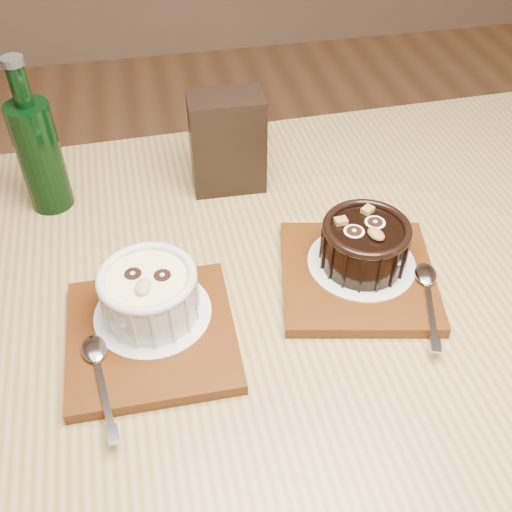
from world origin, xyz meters
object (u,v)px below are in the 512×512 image
(table, at_px, (271,356))
(ramekin_white, at_px, (149,292))
(tray_right, at_px, (357,276))
(green_bottle, at_px, (39,153))
(ramekin_dark, at_px, (365,242))
(condiment_stand, at_px, (227,143))
(tray_left, at_px, (152,335))

(table, bearing_deg, ramekin_white, 176.82)
(ramekin_white, bearing_deg, tray_right, 19.87)
(tray_right, distance_m, green_bottle, 0.44)
(ramekin_dark, bearing_deg, table, 177.94)
(tray_right, bearing_deg, condiment_stand, 117.99)
(condiment_stand, bearing_deg, tray_left, -116.41)
(table, xyz_separation_m, tray_left, (-0.14, -0.02, 0.10))
(table, bearing_deg, condiment_stand, 91.98)
(table, xyz_separation_m, condiment_stand, (-0.01, 0.25, 0.16))
(ramekin_white, xyz_separation_m, green_bottle, (-0.12, 0.25, 0.03))
(table, bearing_deg, tray_right, 12.35)
(tray_right, height_order, green_bottle, green_bottle)
(tray_left, relative_size, tray_right, 1.00)
(ramekin_dark, bearing_deg, ramekin_white, 167.26)
(ramekin_dark, relative_size, green_bottle, 0.49)
(table, relative_size, tray_left, 6.77)
(table, relative_size, tray_right, 6.77)
(ramekin_dark, xyz_separation_m, green_bottle, (-0.37, 0.22, 0.03))
(condiment_stand, bearing_deg, tray_right, -62.01)
(tray_left, bearing_deg, table, 7.06)
(ramekin_white, height_order, tray_right, ramekin_white)
(tray_left, height_order, ramekin_white, ramekin_white)
(ramekin_white, relative_size, condiment_stand, 0.76)
(tray_left, bearing_deg, tray_right, 9.41)
(tray_left, xyz_separation_m, tray_right, (0.25, 0.04, 0.00))
(tray_right, xyz_separation_m, ramekin_dark, (0.01, 0.01, 0.04))
(tray_left, bearing_deg, green_bottle, 113.07)
(ramekin_white, bearing_deg, ramekin_dark, 22.57)
(ramekin_white, xyz_separation_m, condiment_stand, (0.13, 0.24, 0.02))
(tray_right, bearing_deg, ramekin_dark, 56.59)
(green_bottle, bearing_deg, ramekin_dark, -30.13)
(table, distance_m, tray_right, 0.15)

